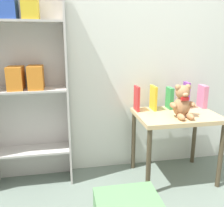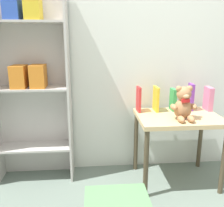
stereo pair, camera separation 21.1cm
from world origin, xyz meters
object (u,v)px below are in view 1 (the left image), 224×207
at_px(book_standing_yellow, 153,98).
at_px(display_table, 176,123).
at_px(book_standing_red, 137,99).
at_px(book_standing_purple, 186,95).
at_px(book_standing_green, 170,98).
at_px(book_standing_pink, 202,96).
at_px(teddy_bear, 182,102).
at_px(bookshelf_side, 27,77).

bearing_deg(book_standing_yellow, display_table, -45.98).
height_order(book_standing_red, book_standing_yellow, book_standing_red).
relative_size(display_table, book_standing_purple, 2.87).
bearing_deg(book_standing_purple, book_standing_red, -176.87).
relative_size(book_standing_yellow, book_standing_green, 1.11).
bearing_deg(book_standing_pink, book_standing_purple, 175.72).
distance_m(teddy_bear, book_standing_pink, 0.40).
height_order(bookshelf_side, book_standing_yellow, bookshelf_side).
xyz_separation_m(display_table, teddy_bear, (-0.00, -0.10, 0.21)).
distance_m(teddy_bear, book_standing_green, 0.27).
xyz_separation_m(bookshelf_side, book_standing_green, (1.26, -0.03, -0.23)).
bearing_deg(book_standing_pink, display_table, -154.85).
relative_size(book_standing_red, book_standing_green, 1.14).
bearing_deg(display_table, teddy_bear, -90.97).
xyz_separation_m(teddy_bear, book_standing_pink, (0.32, 0.24, -0.02)).
bearing_deg(book_standing_purple, book_standing_yellow, -178.24).
relative_size(teddy_bear, book_standing_yellow, 1.25).
height_order(display_table, book_standing_pink, book_standing_pink).
distance_m(bookshelf_side, book_standing_yellow, 1.12).
distance_m(book_standing_red, book_standing_purple, 0.48).
bearing_deg(book_standing_red, book_standing_pink, -3.72).
bearing_deg(book_standing_green, book_standing_purple, -2.74).
distance_m(book_standing_purple, book_standing_pink, 0.16).
bearing_deg(book_standing_green, display_table, -89.88).
xyz_separation_m(book_standing_green, book_standing_pink, (0.32, -0.02, 0.01)).
bearing_deg(book_standing_pink, bookshelf_side, 179.07).
bearing_deg(book_standing_green, teddy_bear, -90.24).
relative_size(teddy_bear, book_standing_purple, 1.13).
bearing_deg(book_standing_yellow, book_standing_red, -177.22).
bearing_deg(book_standing_red, book_standing_yellow, 0.54).
xyz_separation_m(display_table, book_standing_purple, (0.16, 0.16, 0.21)).
bearing_deg(display_table, book_standing_purple, 44.62).
height_order(display_table, book_standing_yellow, book_standing_yellow).
height_order(bookshelf_side, display_table, bookshelf_side).
relative_size(teddy_bear, book_standing_green, 1.39).
xyz_separation_m(display_table, book_standing_yellow, (-0.16, 0.16, 0.20)).
bearing_deg(teddy_bear, book_standing_green, 89.64).
bearing_deg(book_standing_pink, teddy_bear, -142.22).
bearing_deg(book_standing_green, bookshelf_side, 178.63).
relative_size(bookshelf_side, book_standing_purple, 6.92).
xyz_separation_m(display_table, book_standing_green, (0.00, 0.17, 0.19)).
distance_m(display_table, book_standing_yellow, 0.30).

